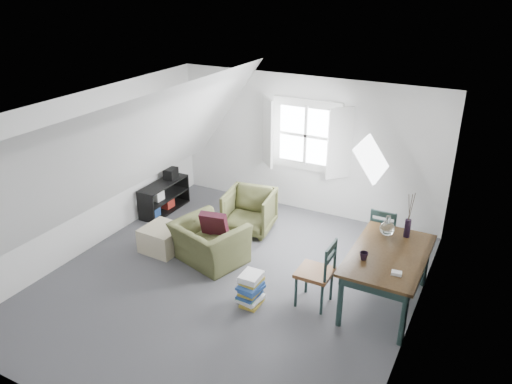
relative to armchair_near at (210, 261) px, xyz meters
The scene contains 24 objects.
floor 0.66m from the armchair_near, 31.93° to the right, with size 5.50×5.50×0.00m, color #47474C.
ceiling 2.59m from the armchair_near, 31.93° to the right, with size 5.50×5.50×0.00m, color white.
wall_back 2.76m from the armchair_near, 76.83° to the left, with size 5.00×5.00×0.00m, color silver.
wall_front 3.39m from the armchair_near, 79.73° to the right, with size 5.00×5.00×0.00m, color silver.
wall_left 2.33m from the armchair_near, 169.77° to the right, with size 5.50×5.50×0.00m, color silver.
wall_right 3.33m from the armchair_near, ahead, with size 5.50×5.50×0.00m, color silver.
slope_left 2.06m from the armchair_near, 160.51° to the right, with size 5.50×5.50×0.00m, color white.
slope_right 2.78m from the armchair_near, ahead, with size 5.50×5.50×0.00m, color white.
dormer_window 2.80m from the armchair_near, 76.42° to the left, with size 1.71×0.35×1.30m.
skylight 2.90m from the armchair_near, 24.23° to the left, with size 0.55×0.75×0.04m, color white.
armchair_near is the anchor object (origin of this frame).
armchair_far 1.18m from the armchair_near, 86.93° to the left, with size 0.78×0.80×0.73m, color #464928.
throw_pillow 0.59m from the armchair_near, 90.00° to the left, with size 0.41×0.12×0.41m, color #3D101E.
ottoman 0.88m from the armchair_near, behind, with size 0.59×0.59×0.39m, color tan.
dining_table 2.74m from the armchair_near, ahead, with size 0.94×1.57×0.79m.
demijohn 2.73m from the armchair_near, 13.94° to the left, with size 0.21×0.21×0.29m.
vase_twigs 2.99m from the armchair_near, 14.68° to the left, with size 0.08×0.09×0.65m.
cup 2.53m from the armchair_near, ahead, with size 0.11×0.11×0.10m, color black.
paper_box 2.98m from the armchair_near, ahead, with size 0.12×0.08×0.04m, color white.
dining_chair_far 2.69m from the armchair_near, 27.88° to the left, with size 0.43×0.43×0.92m.
dining_chair_near 1.93m from the armchair_near, ahead, with size 0.45×0.45×0.96m.
media_shelf 2.04m from the armchair_near, 147.68° to the left, with size 0.36×1.09×0.56m.
electronics_box 2.29m from the armchair_near, 141.32° to the left, with size 0.19×0.26×0.21m, color black.
magazine_stack 1.28m from the armchair_near, 31.47° to the right, with size 0.34×0.40×0.45m.
Camera 1 is at (3.15, -5.19, 4.13)m, focal length 35.00 mm.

